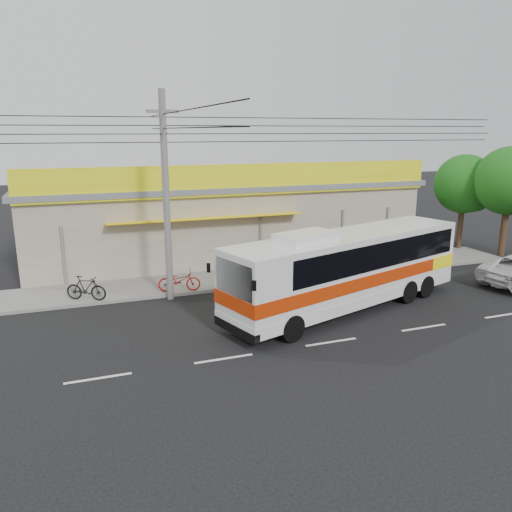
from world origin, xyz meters
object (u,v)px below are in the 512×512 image
(motorbike_dark, at_px, (86,288))
(motorbike_red, at_px, (179,280))
(utility_pole, at_px, (163,128))
(tree_near, at_px, (466,186))
(coach_bus, at_px, (351,264))
(tree_far, at_px, (512,183))

(motorbike_dark, bearing_deg, motorbike_red, -64.04)
(motorbike_red, relative_size, utility_pole, 0.06)
(utility_pole, xyz_separation_m, tree_near, (19.01, 3.22, -3.40))
(motorbike_dark, height_order, utility_pole, utility_pole)
(motorbike_red, xyz_separation_m, motorbike_dark, (-4.07, 0.11, 0.04))
(coach_bus, bearing_deg, motorbike_dark, 139.37)
(motorbike_dark, bearing_deg, utility_pole, -72.21)
(tree_far, bearing_deg, tree_near, 111.65)
(coach_bus, height_order, motorbike_dark, coach_bus)
(utility_pole, relative_size, tree_far, 5.21)
(utility_pole, bearing_deg, motorbike_red, 44.25)
(motorbike_red, distance_m, motorbike_dark, 4.07)
(motorbike_red, height_order, tree_near, tree_near)
(motorbike_red, relative_size, motorbike_dark, 1.06)
(coach_bus, xyz_separation_m, tree_far, (13.03, 4.52, 2.48))
(motorbike_red, bearing_deg, tree_far, -76.70)
(coach_bus, height_order, motorbike_red, coach_bus)
(utility_pole, bearing_deg, motorbike_dark, 170.29)
(utility_pole, bearing_deg, tree_far, 2.10)
(motorbike_red, xyz_separation_m, utility_pole, (-0.51, -0.50, 6.79))
(coach_bus, xyz_separation_m, utility_pole, (-6.97, 3.78, 5.52))
(motorbike_dark, xyz_separation_m, tree_far, (23.56, 0.12, 3.72))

